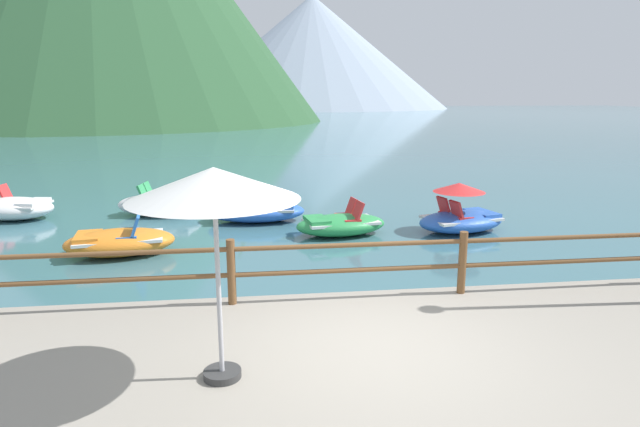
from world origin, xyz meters
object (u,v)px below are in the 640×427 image
Objects in this scene: pedal_boat_6 at (257,211)px; pedal_boat_4 at (119,241)px; beach_umbrella at (214,187)px; pedal_boat_0 at (13,208)px; pedal_boat_5 at (340,224)px; pedal_boat_3 at (461,215)px; pedal_boat_2 at (159,204)px.

pedal_boat_4 is at bearing -137.00° from pedal_boat_6.
pedal_boat_0 is at bearing 121.95° from beach_umbrella.
pedal_boat_5 is at bearing -17.82° from pedal_boat_0.
pedal_boat_0 is 11.86m from pedal_boat_3.
beach_umbrella is 7.76m from pedal_boat_5.
pedal_boat_5 is at bearing -40.15° from pedal_boat_6.
pedal_boat_2 is at bearing -0.02° from pedal_boat_0.
beach_umbrella is 0.94× the size of pedal_boat_0.
pedal_boat_3 is 3.00m from pedal_boat_5.
pedal_boat_6 is at bearing -21.56° from pedal_boat_2.
pedal_boat_5 is at bearing -30.35° from pedal_boat_2.
pedal_boat_4 is (-0.20, -3.77, -0.02)m from pedal_boat_2.
pedal_boat_5 is (4.89, 1.02, -0.02)m from pedal_boat_4.
pedal_boat_2 reaches higher than pedal_boat_6.
pedal_boat_0 is at bearing 134.07° from pedal_boat_4.
pedal_boat_3 is at bearing -18.94° from pedal_boat_6.
beach_umbrella is 0.94× the size of pedal_boat_4.
beach_umbrella reaches higher than pedal_boat_6.
pedal_boat_2 is 3.77m from pedal_boat_4.
pedal_boat_3 reaches higher than pedal_boat_0.
pedal_boat_2 is at bearing 160.13° from pedal_boat_3.
pedal_boat_3 reaches higher than pedal_boat_2.
pedal_boat_6 is at bearing -9.25° from pedal_boat_0.
pedal_boat_2 is at bearing 158.44° from pedal_boat_6.
beach_umbrella is 0.95× the size of pedal_boat_5.
pedal_boat_2 reaches higher than pedal_boat_5.
beach_umbrella is 10.27m from pedal_boat_2.
beach_umbrella reaches higher than pedal_boat_0.
pedal_boat_2 is at bearing 86.92° from pedal_boat_4.
pedal_boat_6 reaches higher than pedal_boat_5.
pedal_boat_0 is 1.01× the size of pedal_boat_5.
pedal_boat_4 reaches higher than pedal_boat_5.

